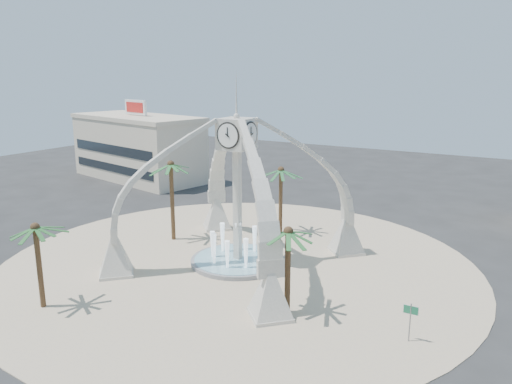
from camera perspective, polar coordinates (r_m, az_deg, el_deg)
The scene contains 10 objects.
ground at distance 43.02m, azimuth -2.09°, elevation -8.11°, with size 140.00×140.00×0.00m, color #282828.
plaza at distance 43.01m, azimuth -2.09°, elevation -8.08°, with size 40.00×40.00×0.06m, color tan.
clock_tower at distance 41.08m, azimuth -2.16°, elevation 0.34°, with size 17.94×17.94×16.30m.
fountain at distance 42.91m, azimuth -2.09°, elevation -7.75°, with size 8.00×8.00×3.62m.
building_nw at distance 78.06m, azimuth -13.34°, elevation 5.02°, with size 23.75×13.73×11.90m.
palm_east at distance 32.56m, azimuth 3.71°, elevation -4.65°, with size 5.05×5.05×6.56m.
palm_west at distance 47.55m, azimuth -9.72°, elevation 3.01°, with size 5.28×5.28×8.28m.
palm_north at distance 49.28m, azimuth 2.87°, elevation 2.44°, with size 5.34×5.34×7.27m.
palm_south at distance 36.42m, azimuth -23.93°, elevation -3.83°, with size 4.67×4.67×6.53m.
street_sign at distance 31.93m, azimuth 17.24°, elevation -13.25°, with size 0.92×0.08×2.50m.
Camera 1 is at (21.64, -33.64, 15.83)m, focal length 35.00 mm.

